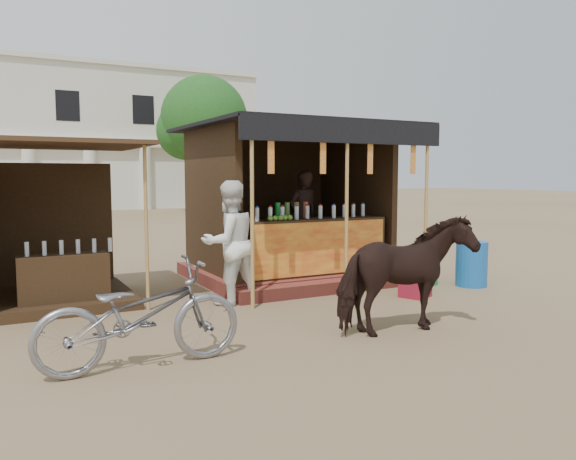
# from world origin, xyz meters

# --- Properties ---
(ground) EXTENTS (120.00, 120.00, 0.00)m
(ground) POSITION_xyz_m (0.00, 0.00, 0.00)
(ground) COLOR #846B4C
(ground) RESTS_ON ground
(main_stall) EXTENTS (3.60, 3.61, 2.78)m
(main_stall) POSITION_xyz_m (1.02, 3.36, 1.03)
(main_stall) COLOR brown
(main_stall) RESTS_ON ground
(secondary_stall) EXTENTS (2.40, 2.40, 2.38)m
(secondary_stall) POSITION_xyz_m (-3.17, 3.24, 0.85)
(secondary_stall) COLOR #342213
(secondary_stall) RESTS_ON ground
(cow) EXTENTS (1.71, 0.81, 1.43)m
(cow) POSITION_xyz_m (0.49, -0.48, 0.71)
(cow) COLOR black
(cow) RESTS_ON ground
(motorbike) EXTENTS (2.03, 0.72, 1.07)m
(motorbike) POSITION_xyz_m (-2.61, -0.21, 0.53)
(motorbike) COLOR gray
(motorbike) RESTS_ON ground
(bystander) EXTENTS (0.99, 0.83, 1.83)m
(bystander) POSITION_xyz_m (-0.77, 2.00, 0.91)
(bystander) COLOR white
(bystander) RESTS_ON ground
(blue_barrel) EXTENTS (0.70, 0.70, 0.77)m
(blue_barrel) POSITION_xyz_m (3.42, 1.29, 0.39)
(blue_barrel) COLOR #1658A7
(blue_barrel) RESTS_ON ground
(red_crate) EXTENTS (0.53, 0.51, 0.32)m
(red_crate) POSITION_xyz_m (1.97, 1.05, 0.16)
(red_crate) COLOR maroon
(red_crate) RESTS_ON ground
(cooler) EXTENTS (0.74, 0.61, 0.46)m
(cooler) POSITION_xyz_m (2.59, 1.71, 0.23)
(cooler) COLOR #1B7C2F
(cooler) RESTS_ON ground
(background_building) EXTENTS (26.00, 7.45, 8.18)m
(background_building) POSITION_xyz_m (-2.00, 29.94, 3.98)
(background_building) COLOR silver
(background_building) RESTS_ON ground
(tree) EXTENTS (4.50, 4.40, 7.00)m
(tree) POSITION_xyz_m (5.81, 22.14, 4.63)
(tree) COLOR #382314
(tree) RESTS_ON ground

